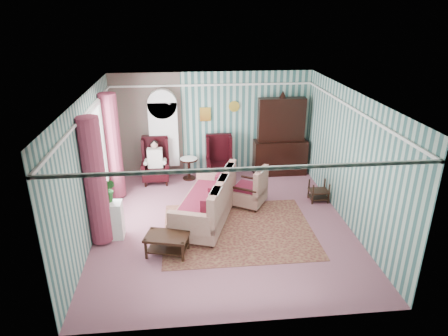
{
  "coord_description": "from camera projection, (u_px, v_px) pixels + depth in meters",
  "views": [
    {
      "loc": [
        -0.77,
        -7.74,
        4.54
      ],
      "look_at": [
        0.08,
        0.6,
        1.11
      ],
      "focal_mm": 32.0,
      "sensor_mm": 36.0,
      "label": 1
    }
  ],
  "objects": [
    {
      "name": "potted_plant_c",
      "position": [
        106.0,
        194.0,
        8.12
      ],
      "size": [
        0.25,
        0.25,
        0.35
      ],
      "primitive_type": "imported",
      "rotation": [
        0.0,
        0.0,
        0.34
      ],
      "color": "#174B19",
      "rests_on": "plant_stand"
    },
    {
      "name": "floral_armchair",
      "position": [
        249.0,
        186.0,
        9.59
      ],
      "size": [
        1.18,
        1.15,
        1.01
      ],
      "primitive_type": "cube",
      "rotation": [
        0.0,
        0.0,
        1.03
      ],
      "color": "beige",
      "rests_on": "floor"
    },
    {
      "name": "floor",
      "position": [
        223.0,
        224.0,
        8.92
      ],
      "size": [
        6.0,
        6.0,
        0.0
      ],
      "primitive_type": "plane",
      "color": "#995968",
      "rests_on": "ground"
    },
    {
      "name": "rug",
      "position": [
        238.0,
        230.0,
        8.67
      ],
      "size": [
        3.2,
        2.6,
        0.01
      ],
      "primitive_type": "cube",
      "color": "#54211C",
      "rests_on": "floor"
    },
    {
      "name": "seated_woman",
      "position": [
        155.0,
        162.0,
        10.8
      ],
      "size": [
        0.44,
        0.4,
        1.18
      ],
      "primitive_type": null,
      "color": "white",
      "rests_on": "floor"
    },
    {
      "name": "plant_stand",
      "position": [
        110.0,
        220.0,
        8.27
      ],
      "size": [
        0.55,
        0.35,
        0.8
      ],
      "primitive_type": "cube",
      "color": "white",
      "rests_on": "floor"
    },
    {
      "name": "wingback_left",
      "position": [
        155.0,
        161.0,
        10.79
      ],
      "size": [
        0.76,
        0.8,
        1.25
      ],
      "primitive_type": "cube",
      "color": "black",
      "rests_on": "floor"
    },
    {
      "name": "potted_plant_b",
      "position": [
        109.0,
        190.0,
        8.08
      ],
      "size": [
        0.36,
        0.33,
        0.52
      ],
      "primitive_type": "imported",
      "rotation": [
        0.0,
        0.0,
        -0.43
      ],
      "color": "#21541A",
      "rests_on": "plant_stand"
    },
    {
      "name": "nest_table",
      "position": [
        319.0,
        191.0,
        9.88
      ],
      "size": [
        0.45,
        0.38,
        0.54
      ],
      "primitive_type": "cube",
      "color": "black",
      "rests_on": "floor"
    },
    {
      "name": "sofa",
      "position": [
        204.0,
        202.0,
        8.86
      ],
      "size": [
        1.7,
        2.48,
        0.95
      ],
      "primitive_type": "cube",
      "rotation": [
        0.0,
        0.0,
        1.25
      ],
      "color": "#B7A88E",
      "rests_on": "floor"
    },
    {
      "name": "room_shell",
      "position": [
        193.0,
        137.0,
        8.26
      ],
      "size": [
        5.53,
        6.02,
        2.91
      ],
      "color": "#345F5B",
      "rests_on": "ground"
    },
    {
      "name": "round_side_table",
      "position": [
        189.0,
        169.0,
        11.13
      ],
      "size": [
        0.5,
        0.5,
        0.6
      ],
      "primitive_type": "cylinder",
      "color": "black",
      "rests_on": "floor"
    },
    {
      "name": "dresser_hutch",
      "position": [
        281.0,
        134.0,
        11.15
      ],
      "size": [
        1.5,
        0.56,
        2.36
      ],
      "primitive_type": "cube",
      "color": "black",
      "rests_on": "floor"
    },
    {
      "name": "coffee_table",
      "position": [
        167.0,
        245.0,
        7.78
      ],
      "size": [
        0.93,
        0.72,
        0.42
      ],
      "primitive_type": "cube",
      "rotation": [
        0.0,
        0.0,
        -0.25
      ],
      "color": "black",
      "rests_on": "floor"
    },
    {
      "name": "bookcase",
      "position": [
        164.0,
        139.0,
        10.98
      ],
      "size": [
        0.8,
        0.28,
        2.24
      ],
      "primitive_type": "cube",
      "color": "white",
      "rests_on": "floor"
    },
    {
      "name": "wingback_right",
      "position": [
        220.0,
        159.0,
        10.95
      ],
      "size": [
        0.76,
        0.8,
        1.25
      ],
      "primitive_type": "cube",
      "color": "black",
      "rests_on": "floor"
    },
    {
      "name": "potted_plant_a",
      "position": [
        101.0,
        196.0,
        7.95
      ],
      "size": [
        0.43,
        0.39,
        0.43
      ],
      "primitive_type": "imported",
      "rotation": [
        0.0,
        0.0,
        0.13
      ],
      "color": "#1A551E",
      "rests_on": "plant_stand"
    }
  ]
}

